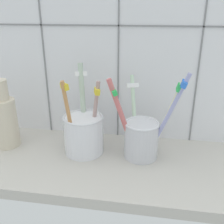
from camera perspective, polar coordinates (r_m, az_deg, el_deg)
The scene contains 5 objects.
counter_slab at distance 50.59cm, azimuth -0.49°, elevation -11.70°, with size 64.00×22.00×2.00cm, color #BCB7AD.
tile_wall_back at distance 54.29cm, azimuth 1.61°, elevation 15.08°, with size 64.00×2.20×45.00cm.
toothbrush_cup_left at distance 51.32cm, azimuth -6.30°, elevation -4.35°, with size 7.90×9.75×17.13cm.
toothbrush_cup_right at distance 49.63cm, azimuth 6.63°, elevation -5.24°, with size 14.41×9.28×17.24cm.
ceramic_vase at distance 57.18cm, azimuth -22.84°, elevation -1.35°, with size 5.20×5.20×14.21cm.
Camera 1 is at (7.05, -41.41, 29.20)cm, focal length 41.22 mm.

